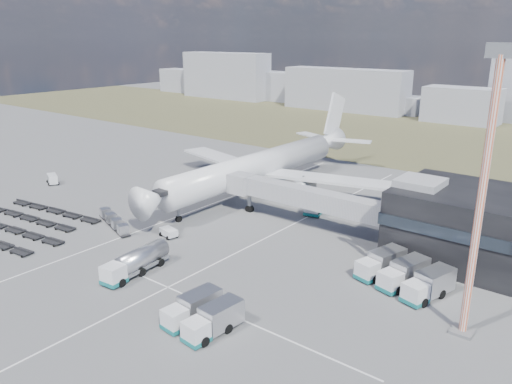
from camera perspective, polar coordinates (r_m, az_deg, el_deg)
The scene contains 16 objects.
ground at distance 80.63m, azimuth -13.48°, elevation -5.10°, with size 420.00×420.00×0.00m, color #565659.
grass_strip at distance 169.01m, azimuth 17.08°, elevation 6.34°, with size 420.00×90.00×0.01m, color brown.
lane_markings at distance 75.59m, azimuth -7.02°, elevation -6.28°, with size 47.12×110.00×0.01m.
terminal at distance 74.53m, azimuth 26.91°, elevation -4.13°, with size 30.40×16.40×11.00m.
jet_bridge at distance 82.76m, azimuth 4.44°, elevation -0.34°, with size 30.30×3.80×7.05m.
airliner at distance 100.95m, azimuth 0.74°, elevation 3.12°, with size 51.59×64.53×17.62m.
skyline at distance 213.32m, azimuth 16.82°, elevation 10.93°, with size 308.47×27.19×24.04m.
fuel_tanker at distance 68.40m, azimuth -13.56°, elevation -7.77°, with size 3.56×10.51×3.33m.
pushback_tug at distance 79.64m, azimuth -9.94°, elevation -4.62°, with size 3.00×1.69×1.38m, color silver.
utility_van at distance 114.74m, azimuth -22.24°, elevation 1.36°, with size 3.81×1.72×2.07m, color silver.
catering_truck at distance 89.77m, azimuth 6.98°, elevation -1.31°, with size 4.23×7.23×3.11m.
service_trucks_near at distance 55.59m, azimuth -6.12°, elevation -13.72°, with size 6.53×7.59×2.86m.
service_trucks_far at distance 66.17m, azimuth 16.52°, elevation -8.94°, with size 11.61×9.92×3.03m.
uld_row at distance 85.79m, azimuth -15.93°, elevation -3.21°, with size 11.70×5.32×1.64m.
baggage_dollies at distance 92.71m, azimuth -25.88°, elevation -3.16°, with size 27.92×19.20×0.82m.
floodlight_mast at distance 53.43m, azimuth 24.32°, elevation -0.87°, with size 2.76×2.29×29.65m.
Camera 1 is at (59.48, -45.29, 30.19)m, focal length 35.00 mm.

